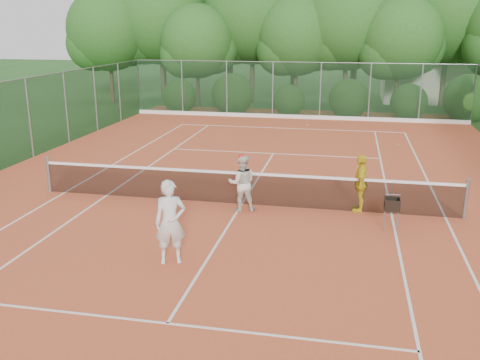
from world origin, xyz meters
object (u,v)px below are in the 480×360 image
(player_center_grp, at_px, (242,183))
(player_yellow, at_px, (361,183))
(player_white, at_px, (170,222))
(ball_hopper, at_px, (392,205))

(player_center_grp, xyz_separation_m, player_yellow, (3.15, 0.59, 0.01))
(player_yellow, bearing_deg, player_white, -41.91)
(player_center_grp, bearing_deg, player_yellow, 10.65)
(player_white, height_order, ball_hopper, player_white)
(player_center_grp, relative_size, ball_hopper, 1.95)
(player_white, bearing_deg, player_yellow, 24.99)
(ball_hopper, bearing_deg, player_yellow, 115.61)
(player_center_grp, bearing_deg, ball_hopper, -9.81)
(player_white, xyz_separation_m, player_center_grp, (0.82, 3.55, -0.12))
(player_center_grp, xyz_separation_m, ball_hopper, (3.89, -0.67, -0.14))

